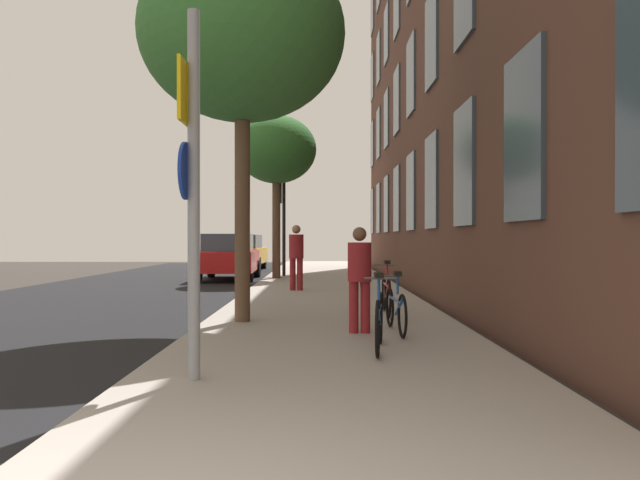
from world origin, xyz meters
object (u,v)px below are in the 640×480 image
at_px(traffic_light, 282,210).
at_px(pedestrian_1, 297,253).
at_px(bicycle_3, 363,276).
at_px(tree_near, 243,35).
at_px(bicycle_0, 380,320).
at_px(bicycle_1, 397,308).
at_px(car_1, 243,252).
at_px(car_0, 230,256).
at_px(tree_far, 277,151).
at_px(sign_post, 192,177).
at_px(bicycle_2, 387,293).
at_px(pedestrian_0, 360,272).

distance_m(traffic_light, pedestrian_1, 6.37).
bearing_deg(bicycle_3, pedestrian_1, 179.49).
distance_m(tree_near, bicycle_0, 5.45).
height_order(bicycle_1, pedestrian_1, pedestrian_1).
bearing_deg(car_1, traffic_light, -70.06).
bearing_deg(bicycle_3, car_0, 127.20).
bearing_deg(bicycle_1, bicycle_3, 89.93).
xyz_separation_m(tree_far, bicycle_0, (2.22, -13.63, -3.99)).
bearing_deg(tree_far, traffic_light, 85.98).
height_order(sign_post, bicycle_2, sign_post).
xyz_separation_m(pedestrian_0, car_0, (-3.80, 12.99, -0.15)).
bearing_deg(bicycle_2, pedestrian_1, 109.51).
bearing_deg(bicycle_3, car_1, 111.11).
height_order(traffic_light, car_0, traffic_light).
height_order(tree_near, pedestrian_0, tree_near).
xyz_separation_m(tree_near, bicycle_3, (2.39, 6.03, -4.34)).
height_order(traffic_light, bicycle_1, traffic_light).
distance_m(pedestrian_0, pedestrian_1, 7.38).
height_order(bicycle_1, bicycle_2, bicycle_2).
xyz_separation_m(tree_near, car_1, (-2.28, 18.13, -3.99)).
xyz_separation_m(bicycle_0, car_0, (-3.95, 14.37, 0.35)).
relative_size(tree_near, pedestrian_0, 4.03).
xyz_separation_m(car_0, car_1, (-0.33, 6.38, 0.00)).
xyz_separation_m(bicycle_0, bicycle_1, (0.38, 1.45, -0.03)).
distance_m(tree_far, bicycle_3, 6.89).
height_order(traffic_light, tree_near, tree_near).
relative_size(bicycle_2, pedestrian_1, 1.03).
bearing_deg(pedestrian_0, bicycle_2, 74.05).
xyz_separation_m(bicycle_1, car_0, (-4.33, 12.92, 0.37)).
distance_m(tree_far, car_0, 4.10).
height_order(pedestrian_0, pedestrian_1, pedestrian_1).
height_order(tree_far, pedestrian_1, tree_far).
relative_size(traffic_light, pedestrian_1, 2.03).
relative_size(sign_post, bicycle_1, 2.13).
distance_m(sign_post, pedestrian_0, 3.62).
height_order(sign_post, bicycle_3, sign_post).
bearing_deg(pedestrian_1, bicycle_0, -81.18).
distance_m(bicycle_0, car_1, 21.19).
distance_m(pedestrian_1, car_0, 6.28).
distance_m(traffic_light, bicycle_2, 11.75).
distance_m(pedestrian_1, car_1, 12.44).
height_order(traffic_light, tree_far, tree_far).
relative_size(tree_near, bicycle_2, 3.50).
xyz_separation_m(sign_post, tree_near, (-0.03, 4.17, 2.74)).
relative_size(bicycle_1, bicycle_2, 0.96).
bearing_deg(pedestrian_0, pedestrian_1, 99.30).
xyz_separation_m(tree_near, pedestrian_0, (1.85, -1.24, -3.84)).
distance_m(bicycle_1, bicycle_3, 7.20).
distance_m(bicycle_0, pedestrian_1, 8.79).
bearing_deg(traffic_light, tree_far, -94.02).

